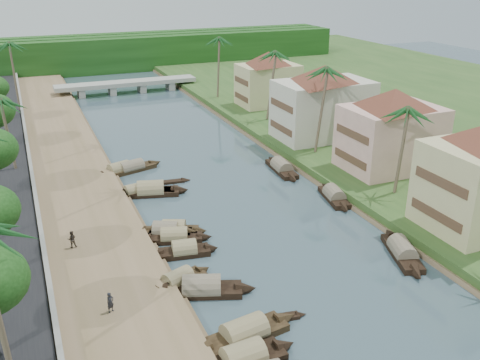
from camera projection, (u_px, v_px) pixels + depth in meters
name	position (u px, v px, depth m)	size (l,w,h in m)	color
ground	(297.00, 264.00, 46.54)	(220.00, 220.00, 0.00)	#394D56
left_bank	(78.00, 202.00, 57.76)	(10.00, 180.00, 0.80)	brown
right_bank	(352.00, 158.00, 70.22)	(16.00, 180.00, 1.20)	#28481C
retaining_wall	(36.00, 200.00, 55.90)	(0.40, 180.00, 1.10)	slate
treeline	(102.00, 53.00, 130.51)	(120.00, 14.00, 8.00)	#14370F
bridge	(127.00, 84.00, 107.44)	(28.00, 4.00, 2.40)	gray
building_mid	(392.00, 128.00, 63.36)	(14.11, 14.11, 9.70)	beige
building_far	(323.00, 101.00, 74.88)	(15.59, 15.59, 10.20)	beige
building_distant	(268.00, 78.00, 92.52)	(12.62, 12.62, 9.20)	#C5BD84
sampan_1	(244.00, 359.00, 34.69)	(8.02, 2.42, 2.34)	black
sampan_2	(245.00, 334.00, 37.09)	(9.12, 3.20, 2.34)	black
sampan_3	(202.00, 289.00, 42.21)	(8.97, 4.78, 2.37)	black
sampan_4	(178.00, 281.00, 43.24)	(6.88, 3.80, 1.97)	black
sampan_5	(184.00, 251.00, 47.82)	(6.53, 2.57, 2.06)	black
sampan_6	(166.00, 232.00, 51.21)	(6.90, 4.45, 2.09)	black
sampan_7	(174.00, 237.00, 50.20)	(7.35, 3.69, 1.97)	black
sampan_8	(174.00, 230.00, 51.56)	(6.58, 4.01, 2.05)	black
sampan_9	(151.00, 190.00, 60.76)	(7.67, 4.93, 2.01)	black
sampan_10	(135.00, 192.00, 60.19)	(6.72, 2.56, 1.87)	black
sampan_11	(151.00, 191.00, 60.32)	(8.95, 4.12, 2.47)	black
sampan_12	(132.00, 168.00, 67.08)	(8.78, 3.99, 2.08)	black
sampan_13	(119.00, 170.00, 66.43)	(7.77, 4.05, 2.12)	black
sampan_14	(402.00, 252.00, 47.63)	(4.49, 9.12, 2.20)	black
sampan_15	(334.00, 196.00, 59.05)	(3.06, 8.10, 2.14)	black
sampan_16	(282.00, 168.00, 67.18)	(2.39, 9.33, 2.24)	black
canoe_1	(277.00, 319.00, 39.17)	(4.75, 1.42, 0.76)	black
canoe_2	(165.00, 183.00, 63.50)	(6.35, 1.52, 0.91)	black
palm_1	(405.00, 111.00, 54.67)	(3.20, 3.20, 10.81)	brown
palm_2	(321.00, 71.00, 66.60)	(3.20, 3.20, 12.45)	brown
palm_3	(270.00, 54.00, 81.51)	(3.20, 3.20, 12.04)	brown
palm_6	(4.00, 101.00, 61.21)	(3.20, 3.20, 9.98)	brown
palm_7	(217.00, 40.00, 95.81)	(3.20, 3.20, 12.24)	brown
palm_8	(10.00, 45.00, 86.40)	(3.20, 3.20, 12.52)	brown
tree_6	(353.00, 99.00, 76.77)	(4.26, 4.26, 6.89)	#453827
person_near	(110.00, 302.00, 38.52)	(0.58, 0.38, 1.59)	black
person_far	(72.00, 239.00, 47.35)	(0.77, 0.60, 1.59)	#322A23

